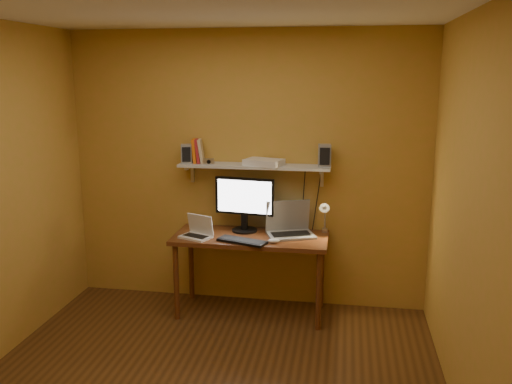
% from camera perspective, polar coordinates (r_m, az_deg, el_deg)
% --- Properties ---
extents(room, '(3.44, 3.24, 2.64)m').
position_cam_1_polar(room, '(3.61, -5.60, -2.08)').
color(room, brown).
rests_on(room, ground).
extents(desk, '(1.40, 0.60, 0.75)m').
position_cam_1_polar(desk, '(4.97, -0.57, -5.58)').
color(desk, brown).
rests_on(desk, ground).
extents(wall_shelf, '(1.40, 0.25, 0.21)m').
position_cam_1_polar(wall_shelf, '(4.99, -0.20, 2.72)').
color(wall_shelf, silver).
rests_on(wall_shelf, room).
extents(monitor, '(0.56, 0.27, 0.51)m').
position_cam_1_polar(monitor, '(5.02, -1.23, -1.01)').
color(monitor, black).
rests_on(monitor, desk).
extents(laptop, '(0.49, 0.42, 0.31)m').
position_cam_1_polar(laptop, '(4.97, 3.54, -3.59)').
color(laptop, gray).
rests_on(laptop, desk).
extents(netbook, '(0.32, 0.28, 0.20)m').
position_cam_1_polar(netbook, '(4.92, -6.14, -4.12)').
color(netbook, white).
rests_on(netbook, desk).
extents(keyboard, '(0.46, 0.28, 0.02)m').
position_cam_1_polar(keyboard, '(4.75, -1.47, -5.19)').
color(keyboard, black).
rests_on(keyboard, desk).
extents(mouse, '(0.11, 0.09, 0.04)m').
position_cam_1_polar(mouse, '(4.74, 1.88, -5.15)').
color(mouse, white).
rests_on(mouse, desk).
extents(desk_lamp, '(0.09, 0.23, 0.38)m').
position_cam_1_polar(desk_lamp, '(4.94, 7.25, -2.23)').
color(desk_lamp, silver).
rests_on(desk_lamp, desk).
extents(speaker_left, '(0.12, 0.12, 0.18)m').
position_cam_1_polar(speaker_left, '(5.10, -7.34, 4.02)').
color(speaker_left, gray).
rests_on(speaker_left, wall_shelf).
extents(speaker_right, '(0.12, 0.12, 0.20)m').
position_cam_1_polar(speaker_right, '(4.91, 7.22, 3.84)').
color(speaker_right, gray).
rests_on(speaker_right, wall_shelf).
extents(books, '(0.14, 0.16, 0.22)m').
position_cam_1_polar(books, '(5.10, -6.14, 4.31)').
color(books, orange).
rests_on(books, wall_shelf).
extents(shelf_camera, '(0.10, 0.05, 0.06)m').
position_cam_1_polar(shelf_camera, '(4.99, -4.99, 3.22)').
color(shelf_camera, silver).
rests_on(shelf_camera, wall_shelf).
extents(router, '(0.38, 0.31, 0.06)m').
position_cam_1_polar(router, '(4.95, 0.84, 3.16)').
color(router, white).
rests_on(router, wall_shelf).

